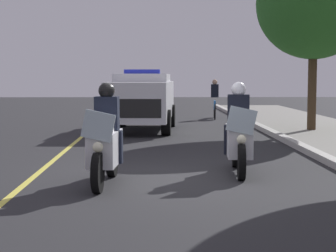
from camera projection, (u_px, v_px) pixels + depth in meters
ground_plane at (169, 178)px, 10.35m from camera, size 80.00×80.00×0.00m
lane_stripe_center at (32, 179)px, 10.29m from camera, size 48.00×0.12×0.01m
police_motorcycle_lead_left at (105, 143)px, 9.73m from camera, size 2.14×0.62×1.72m
police_motorcycle_lead_right at (239, 136)px, 10.84m from camera, size 2.14×0.62×1.72m
police_suv at (142, 99)px, 19.33m from camera, size 5.03×2.37×2.05m
cyclist_background at (215, 99)px, 24.72m from camera, size 1.76×0.34×1.69m
tree_far_back at (314, 4)px, 18.31m from camera, size 3.66×3.66×5.80m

